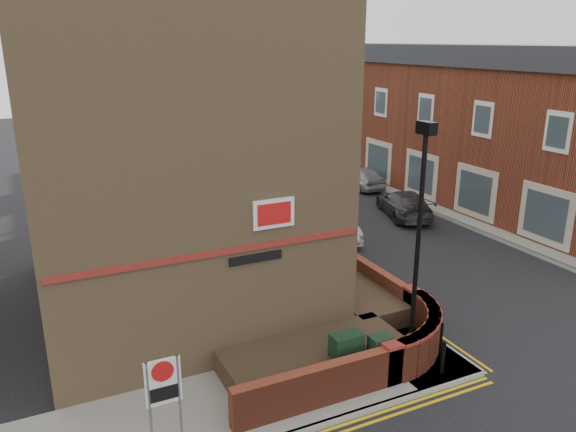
# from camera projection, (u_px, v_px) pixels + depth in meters

# --- Properties ---
(ground) EXTENTS (120.00, 120.00, 0.00)m
(ground) POSITION_uv_depth(u_px,v_px,m) (385.00, 407.00, 13.15)
(ground) COLOR black
(ground) RESTS_ON ground
(pavement_corner) EXTENTS (13.00, 3.00, 0.12)m
(pavement_corner) POSITION_uv_depth(u_px,v_px,m) (222.00, 409.00, 12.98)
(pavement_corner) COLOR gray
(pavement_corner) RESTS_ON ground
(pavement_main) EXTENTS (2.00, 32.00, 0.12)m
(pavement_main) POSITION_uv_depth(u_px,v_px,m) (231.00, 213.00, 27.73)
(pavement_main) COLOR gray
(pavement_main) RESTS_ON ground
(pavement_far) EXTENTS (4.00, 40.00, 0.12)m
(pavement_far) POSITION_uv_depth(u_px,v_px,m) (447.00, 201.00, 29.67)
(pavement_far) COLOR gray
(pavement_far) RESTS_ON ground
(kerb_main_near) EXTENTS (0.15, 32.00, 0.12)m
(kerb_main_near) POSITION_uv_depth(u_px,v_px,m) (250.00, 210.00, 28.14)
(kerb_main_near) COLOR gray
(kerb_main_near) RESTS_ON ground
(kerb_main_far) EXTENTS (0.15, 40.00, 0.12)m
(kerb_main_far) POSITION_uv_depth(u_px,v_px,m) (416.00, 206.00, 28.84)
(kerb_main_far) COLOR gray
(kerb_main_far) RESTS_ON ground
(yellow_lines_main) EXTENTS (0.28, 32.00, 0.01)m
(yellow_lines_main) POSITION_uv_depth(u_px,v_px,m) (255.00, 210.00, 28.26)
(yellow_lines_main) COLOR gold
(yellow_lines_main) RESTS_ON ground
(corner_building) EXTENTS (8.95, 10.40, 13.60)m
(corner_building) POSITION_uv_depth(u_px,v_px,m) (165.00, 109.00, 17.00)
(corner_building) COLOR #92734D
(corner_building) RESTS_ON ground
(garden_wall) EXTENTS (6.80, 6.00, 1.20)m
(garden_wall) POSITION_uv_depth(u_px,v_px,m) (332.00, 355.00, 15.30)
(garden_wall) COLOR maroon
(garden_wall) RESTS_ON ground
(lamppost) EXTENTS (0.25, 0.50, 6.30)m
(lamppost) POSITION_uv_depth(u_px,v_px,m) (418.00, 246.00, 13.84)
(lamppost) COLOR black
(lamppost) RESTS_ON pavement_corner
(utility_cabinet_large) EXTENTS (0.80, 0.45, 1.20)m
(utility_cabinet_large) POSITION_uv_depth(u_px,v_px,m) (346.00, 356.00, 13.93)
(utility_cabinet_large) COLOR black
(utility_cabinet_large) RESTS_ON pavement_corner
(utility_cabinet_small) EXTENTS (0.55, 0.40, 1.10)m
(utility_cabinet_small) POSITION_uv_depth(u_px,v_px,m) (380.00, 356.00, 14.01)
(utility_cabinet_small) COLOR black
(utility_cabinet_small) RESTS_ON pavement_corner
(bollard_near) EXTENTS (0.11, 0.11, 0.90)m
(bollard_near) POSITION_uv_depth(u_px,v_px,m) (443.00, 357.00, 14.14)
(bollard_near) COLOR black
(bollard_near) RESTS_ON pavement_corner
(bollard_far) EXTENTS (0.11, 0.11, 0.90)m
(bollard_far) POSITION_uv_depth(u_px,v_px,m) (441.00, 337.00, 15.08)
(bollard_far) COLOR black
(bollard_far) RESTS_ON pavement_corner
(zone_sign) EXTENTS (0.72, 0.07, 2.20)m
(zone_sign) POSITION_uv_depth(u_px,v_px,m) (164.00, 390.00, 11.03)
(zone_sign) COLOR slate
(zone_sign) RESTS_ON pavement_corner
(far_terrace) EXTENTS (5.40, 30.40, 8.00)m
(far_terrace) POSITION_uv_depth(u_px,v_px,m) (426.00, 115.00, 32.53)
(far_terrace) COLOR maroon
(far_terrace) RESTS_ON ground
(far_terrace_cream) EXTENTS (5.40, 12.40, 8.00)m
(far_terrace_cream) POSITION_uv_depth(u_px,v_px,m) (277.00, 88.00, 50.61)
(far_terrace_cream) COLOR beige
(far_terrace_cream) RESTS_ON ground
(tree_near) EXTENTS (3.64, 3.65, 6.70)m
(tree_near) POSITION_uv_depth(u_px,v_px,m) (243.00, 124.00, 24.65)
(tree_near) COLOR #382B1E
(tree_near) RESTS_ON pavement_main
(tree_mid) EXTENTS (4.03, 4.03, 7.42)m
(tree_mid) POSITION_uv_depth(u_px,v_px,m) (191.00, 96.00, 31.39)
(tree_mid) COLOR #382B1E
(tree_mid) RESTS_ON pavement_main
(tree_far) EXTENTS (3.81, 3.81, 7.00)m
(tree_far) POSITION_uv_depth(u_px,v_px,m) (159.00, 90.00, 38.36)
(tree_far) COLOR #382B1E
(tree_far) RESTS_ON pavement_main
(traffic_light_assembly) EXTENTS (0.20, 0.16, 4.20)m
(traffic_light_assembly) POSITION_uv_depth(u_px,v_px,m) (186.00, 131.00, 34.82)
(traffic_light_assembly) COLOR black
(traffic_light_assembly) RESTS_ON pavement_main
(silver_car_near) EXTENTS (2.12, 4.22, 1.33)m
(silver_car_near) POSITION_uv_depth(u_px,v_px,m) (332.00, 222.00, 24.29)
(silver_car_near) COLOR #A6A8AD
(silver_car_near) RESTS_ON ground
(red_car_main) EXTENTS (4.28, 5.96, 1.51)m
(red_car_main) POSITION_uv_depth(u_px,v_px,m) (253.00, 186.00, 30.05)
(red_car_main) COLOR maroon
(red_car_main) RESTS_ON ground
(grey_car_far) EXTENTS (3.03, 4.70, 1.27)m
(grey_car_far) POSITION_uv_depth(u_px,v_px,m) (404.00, 204.00, 27.15)
(grey_car_far) COLOR #302F34
(grey_car_far) RESTS_ON ground
(silver_car_far) EXTENTS (1.69, 3.88, 1.30)m
(silver_car_far) POSITION_uv_depth(u_px,v_px,m) (360.00, 177.00, 32.44)
(silver_car_far) COLOR #96979D
(silver_car_far) RESTS_ON ground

